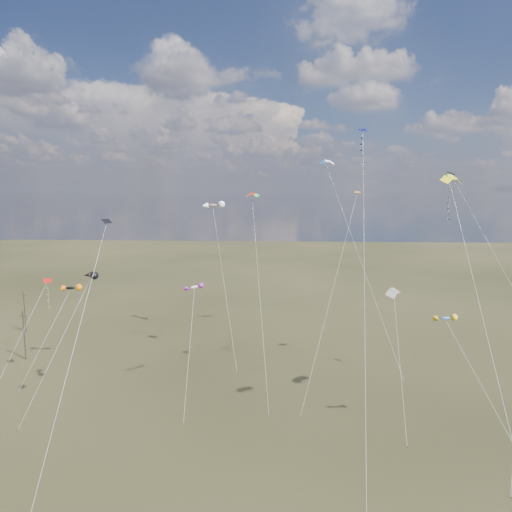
# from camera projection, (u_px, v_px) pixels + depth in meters

# --- Properties ---
(ground) EXTENTS (400.00, 400.00, 0.00)m
(ground) POSITION_uv_depth(u_px,v_px,m) (245.00, 489.00, 41.91)
(ground) COLOR black
(ground) RESTS_ON ground
(utility_pole_near) EXTENTS (1.40, 0.20, 8.00)m
(utility_pole_near) POSITION_uv_depth(u_px,v_px,m) (24.00, 335.00, 73.12)
(utility_pole_near) COLOR black
(utility_pole_near) RESTS_ON ground
(utility_pole_far) EXTENTS (1.40, 0.20, 8.00)m
(utility_pole_far) POSITION_uv_depth(u_px,v_px,m) (25.00, 311.00, 87.40)
(utility_pole_far) COLOR black
(utility_pole_far) RESTS_ON ground
(diamond_black_high) EXTENTS (9.36, 24.47, 29.61)m
(diamond_black_high) POSITION_uv_depth(u_px,v_px,m) (456.00, 208.00, 59.62)
(diamond_black_high) COLOR black
(diamond_black_high) RESTS_ON ground
(diamond_navy_tall) EXTENTS (2.81, 21.89, 34.33)m
(diamond_navy_tall) POSITION_uv_depth(u_px,v_px,m) (363.00, 170.00, 52.24)
(diamond_navy_tall) COLOR #0C0F53
(diamond_navy_tall) RESTS_ON ground
(diamond_black_mid) EXTENTS (2.07, 17.13, 24.23)m
(diamond_black_mid) POSITION_uv_depth(u_px,v_px,m) (87.00, 297.00, 43.31)
(diamond_black_mid) COLOR black
(diamond_black_mid) RESTS_ON ground
(diamond_red_low) EXTENTS (4.31, 11.54, 15.02)m
(diamond_red_low) POSITION_uv_depth(u_px,v_px,m) (45.00, 299.00, 62.63)
(diamond_red_low) COLOR #B1140B
(diamond_red_low) RESTS_ON ground
(diamond_orange_center) EXTENTS (8.80, 15.10, 26.98)m
(diamond_orange_center) POSITION_uv_depth(u_px,v_px,m) (340.00, 260.00, 61.48)
(diamond_orange_center) COLOR orange
(diamond_orange_center) RESTS_ON ground
(parafoil_yellow) EXTENTS (2.63, 20.96, 29.01)m
(parafoil_yellow) POSITION_uv_depth(u_px,v_px,m) (452.00, 179.00, 43.02)
(parafoil_yellow) COLOR yellow
(parafoil_yellow) RESTS_ON ground
(parafoil_blue_white) EXTENTS (11.49, 17.04, 32.53)m
(parafoil_blue_white) POSITION_uv_depth(u_px,v_px,m) (328.00, 162.00, 76.63)
(parafoil_blue_white) COLOR #174DAB
(parafoil_blue_white) RESTS_ON ground
(parafoil_striped) EXTENTS (2.88, 11.04, 15.69)m
(parafoil_striped) POSITION_uv_depth(u_px,v_px,m) (395.00, 291.00, 55.66)
(parafoil_striped) COLOR #E1B10A
(parafoil_striped) RESTS_ON ground
(parafoil_tricolor) EXTENTS (4.19, 16.26, 27.08)m
(parafoil_tricolor) POSITION_uv_depth(u_px,v_px,m) (252.00, 195.00, 66.66)
(parafoil_tricolor) COLOR gold
(parafoil_tricolor) RESTS_ON ground
(novelty_black_orange) EXTENTS (4.61, 11.27, 12.78)m
(novelty_black_orange) POSITION_uv_depth(u_px,v_px,m) (70.00, 288.00, 70.13)
(novelty_black_orange) COLOR black
(novelty_black_orange) RESTS_ON ground
(novelty_orange_black) EXTENTS (7.43, 9.04, 17.21)m
(novelty_orange_black) POSITION_uv_depth(u_px,v_px,m) (91.00, 276.00, 56.82)
(novelty_orange_black) COLOR red
(novelty_orange_black) RESTS_ON ground
(novelty_white_purple) EXTENTS (2.13, 10.15, 14.88)m
(novelty_white_purple) POSITION_uv_depth(u_px,v_px,m) (194.00, 288.00, 60.05)
(novelty_white_purple) COLOR silver
(novelty_white_purple) RESTS_ON ground
(novelty_redwhite_stripe) EXTENTS (8.01, 17.93, 25.15)m
(novelty_redwhite_stripe) POSITION_uv_depth(u_px,v_px,m) (213.00, 206.00, 80.82)
(novelty_redwhite_stripe) COLOR red
(novelty_redwhite_stripe) RESTS_ON ground
(novelty_blue_yellow) EXTENTS (7.55, 8.63, 14.19)m
(novelty_blue_yellow) POSITION_uv_depth(u_px,v_px,m) (446.00, 319.00, 48.05)
(novelty_blue_yellow) COLOR blue
(novelty_blue_yellow) RESTS_ON ground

